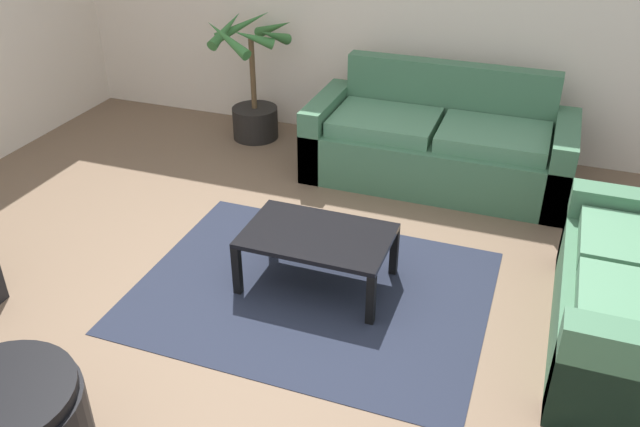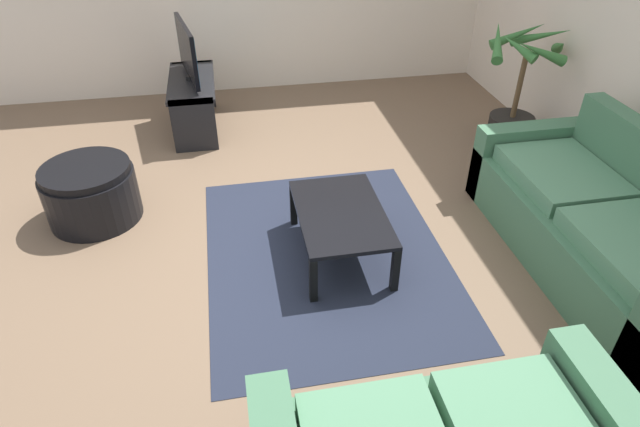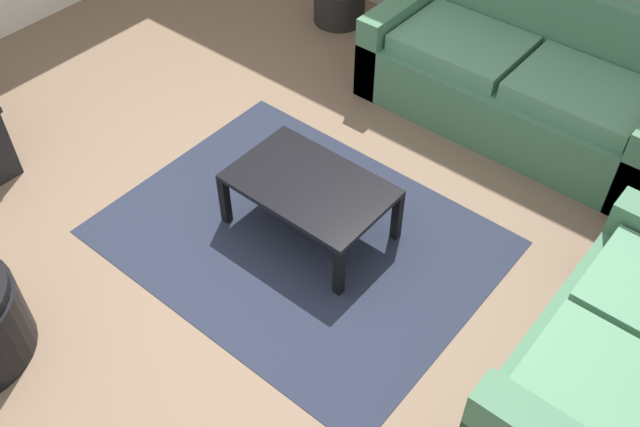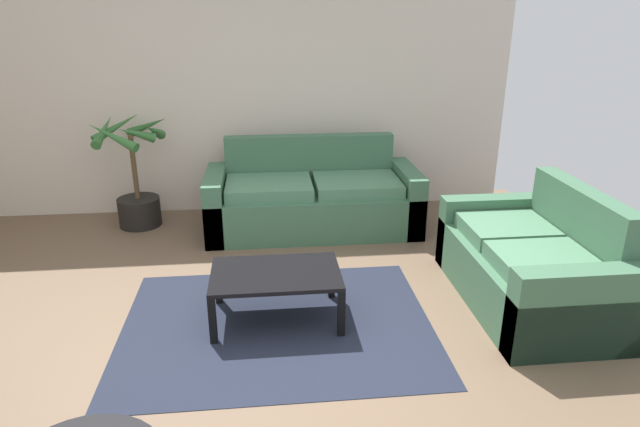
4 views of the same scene
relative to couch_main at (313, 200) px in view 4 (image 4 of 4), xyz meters
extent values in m
plane|color=brown|center=(-0.77, -2.28, -0.30)|extent=(6.60, 6.60, 0.00)
cube|color=beige|center=(-0.77, 0.72, 1.05)|extent=(6.00, 0.06, 2.70)
cube|color=#3F6B4C|center=(0.00, -0.03, -0.09)|extent=(2.12, 0.90, 0.42)
cube|color=#3F6B4C|center=(0.00, 0.34, 0.36)|extent=(1.76, 0.16, 0.48)
cube|color=#3F6B4C|center=(-0.97, -0.03, 0.01)|extent=(0.18, 0.90, 0.62)
cube|color=#3F6B4C|center=(0.97, -0.03, 0.01)|extent=(0.18, 0.90, 0.62)
cube|color=#4F7F5D|center=(-0.44, -0.08, 0.18)|extent=(0.84, 0.66, 0.12)
cube|color=#4F7F5D|center=(0.44, -0.08, 0.18)|extent=(0.84, 0.66, 0.12)
cube|color=#3F6B4C|center=(1.48, -1.69, -0.09)|extent=(0.90, 1.58, 0.42)
cube|color=#3F6B4C|center=(1.85, -1.69, 0.36)|extent=(0.16, 1.22, 0.48)
cube|color=#3F6B4C|center=(1.48, -2.39, 0.01)|extent=(0.90, 0.18, 0.62)
cube|color=#3F6B4C|center=(1.48, -0.99, 0.01)|extent=(0.90, 0.18, 0.62)
cube|color=#4F7F5D|center=(1.43, -1.99, 0.18)|extent=(0.66, 0.57, 0.12)
cube|color=#4F7F5D|center=(1.43, -1.38, 0.18)|extent=(0.66, 0.57, 0.12)
cube|color=black|center=(-0.42, -1.73, 0.06)|extent=(0.92, 0.59, 0.03)
cube|color=black|center=(-0.86, -2.01, -0.13)|extent=(0.05, 0.05, 0.35)
cube|color=black|center=(0.01, -2.01, -0.13)|extent=(0.05, 0.05, 0.35)
cube|color=black|center=(-0.86, -1.46, -0.13)|extent=(0.05, 0.05, 0.35)
cube|color=black|center=(0.01, -1.46, -0.13)|extent=(0.05, 0.05, 0.35)
cube|color=#1E2333|center=(-0.42, -1.83, -0.30)|extent=(2.20, 1.70, 0.01)
cylinder|color=black|center=(-1.79, 0.27, -0.15)|extent=(0.43, 0.43, 0.30)
cylinder|color=brown|center=(-1.79, 0.27, 0.32)|extent=(0.05, 0.05, 0.66)
cone|color=#346D33|center=(-1.55, 0.24, 0.70)|extent=(0.15, 0.49, 0.27)
cone|color=#346D33|center=(-1.66, 0.49, 0.70)|extent=(0.50, 0.34, 0.28)
cone|color=#346D33|center=(-1.96, 0.47, 0.70)|extent=(0.48, 0.43, 0.29)
cone|color=#346D33|center=(-2.04, 0.29, 0.70)|extent=(0.15, 0.52, 0.28)
cone|color=#346D33|center=(-1.89, 0.02, 0.70)|extent=(0.53, 0.30, 0.29)
cone|color=#346D33|center=(-1.69, 0.12, 0.70)|extent=(0.36, 0.29, 0.22)
camera|label=1|loc=(0.79, -5.00, 2.26)|focal=37.02mm
camera|label=2|loc=(2.51, -2.43, 2.17)|focal=29.85mm
camera|label=3|loc=(1.49, -3.96, 2.84)|focal=39.75mm
camera|label=4|loc=(-0.48, -5.24, 1.83)|focal=30.65mm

